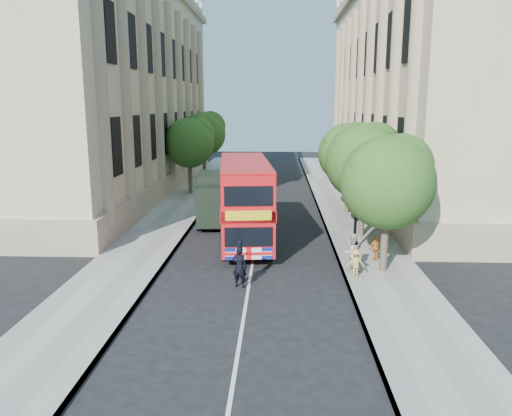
# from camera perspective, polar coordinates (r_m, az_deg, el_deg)

# --- Properties ---
(ground) EXTENTS (120.00, 120.00, 0.00)m
(ground) POSITION_cam_1_polar(r_m,az_deg,el_deg) (19.57, -1.03, -10.07)
(ground) COLOR black
(ground) RESTS_ON ground
(pavement_right) EXTENTS (3.50, 80.00, 0.12)m
(pavement_right) POSITION_cam_1_polar(r_m,az_deg,el_deg) (29.40, 11.46, -2.68)
(pavement_right) COLOR gray
(pavement_right) RESTS_ON ground
(pavement_left) EXTENTS (3.50, 80.00, 0.12)m
(pavement_left) POSITION_cam_1_polar(r_m,az_deg,el_deg) (29.85, -10.93, -2.44)
(pavement_left) COLOR gray
(pavement_left) RESTS_ON ground
(building_right) EXTENTS (12.00, 38.00, 18.00)m
(building_right) POSITION_cam_1_polar(r_m,az_deg,el_deg) (44.02, 19.77, 13.35)
(building_right) COLOR #C2B387
(building_right) RESTS_ON ground
(building_left) EXTENTS (12.00, 38.00, 18.00)m
(building_left) POSITION_cam_1_polar(r_m,az_deg,el_deg) (44.73, -17.50, 13.46)
(building_left) COLOR #C2B387
(building_left) RESTS_ON ground
(tree_right_near) EXTENTS (4.00, 4.00, 6.08)m
(tree_right_near) POSITION_cam_1_polar(r_m,az_deg,el_deg) (21.89, 14.91, 3.42)
(tree_right_near) COLOR #473828
(tree_right_near) RESTS_ON ground
(tree_right_mid) EXTENTS (4.20, 4.20, 6.37)m
(tree_right_mid) POSITION_cam_1_polar(r_m,az_deg,el_deg) (27.71, 12.32, 5.64)
(tree_right_mid) COLOR #473828
(tree_right_mid) RESTS_ON ground
(tree_right_far) EXTENTS (4.00, 4.00, 6.15)m
(tree_right_far) POSITION_cam_1_polar(r_m,az_deg,el_deg) (33.62, 10.61, 6.52)
(tree_right_far) COLOR #473828
(tree_right_far) RESTS_ON ground
(tree_left_far) EXTENTS (4.00, 4.00, 6.30)m
(tree_left_far) POSITION_cam_1_polar(r_m,az_deg,el_deg) (40.88, -7.57, 7.70)
(tree_left_far) COLOR #473828
(tree_left_far) RESTS_ON ground
(tree_left_back) EXTENTS (4.20, 4.20, 6.65)m
(tree_left_back) POSITION_cam_1_polar(r_m,az_deg,el_deg) (48.75, -5.94, 8.69)
(tree_left_back) COLOR #473828
(tree_left_back) RESTS_ON ground
(lamp_post) EXTENTS (0.32, 0.32, 5.16)m
(lamp_post) POSITION_cam_1_polar(r_m,az_deg,el_deg) (24.90, 11.38, 0.50)
(lamp_post) COLOR black
(lamp_post) RESTS_ON pavement_right
(double_decker_bus) EXTENTS (3.36, 9.45, 4.28)m
(double_decker_bus) POSITION_cam_1_polar(r_m,az_deg,el_deg) (26.49, -1.30, 1.08)
(double_decker_bus) COLOR red
(double_decker_bus) RESTS_ON ground
(box_van) EXTENTS (2.67, 5.53, 3.06)m
(box_van) POSITION_cam_1_polar(r_m,az_deg,el_deg) (30.78, -4.56, 0.92)
(box_van) COLOR black
(box_van) RESTS_ON ground
(police_constable) EXTENTS (0.72, 0.57, 1.71)m
(police_constable) POSITION_cam_1_polar(r_m,az_deg,el_deg) (20.23, -1.88, -6.75)
(police_constable) COLOR black
(police_constable) RESTS_ON ground
(woman_pedestrian) EXTENTS (1.01, 0.91, 1.70)m
(woman_pedestrian) POSITION_cam_1_polar(r_m,az_deg,el_deg) (22.11, 10.92, -5.02)
(woman_pedestrian) COLOR beige
(woman_pedestrian) RESTS_ON pavement_right
(child_a) EXTENTS (0.77, 0.61, 1.22)m
(child_a) POSITION_cam_1_polar(r_m,az_deg,el_deg) (23.91, 13.50, -4.46)
(child_a) COLOR orange
(child_a) RESTS_ON pavement_right
(child_b) EXTENTS (0.78, 0.45, 1.20)m
(child_b) POSITION_cam_1_polar(r_m,az_deg,el_deg) (21.54, 11.31, -6.19)
(child_b) COLOR gold
(child_b) RESTS_ON pavement_right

